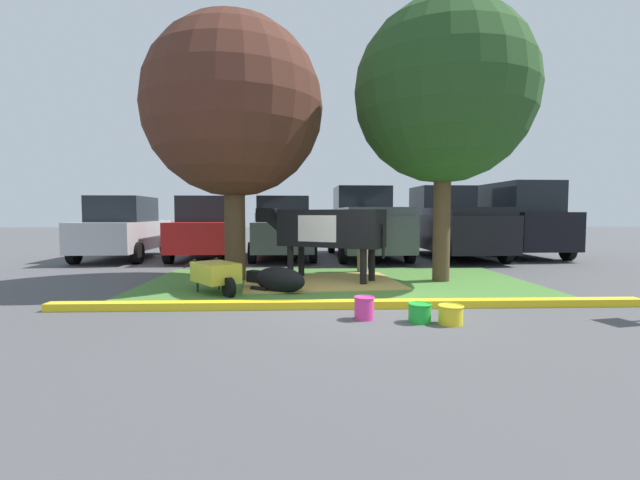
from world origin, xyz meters
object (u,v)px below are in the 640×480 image
object	(u,v)px
pickup_truck_black	(450,224)
suv_black	(515,219)
calf_lying	(278,280)
shade_tree_right	(444,94)
sedan_silver	(283,229)
hatchback_white	(124,229)
cow_holstein	(326,229)
bucket_pink	(364,307)
person_handler	(363,241)
shade_tree_left	(233,108)
bucket_yellow	(451,314)
wheelbarrow	(216,273)
sedan_red	(208,229)
pickup_truck_maroon	(366,224)
bucket_green	(420,312)

from	to	relation	value
pickup_truck_black	suv_black	size ratio (longest dim) A/B	1.17
calf_lying	suv_black	bearing A→B (deg)	40.43
shade_tree_right	sedan_silver	xyz separation A→B (m)	(-3.64, 5.02, -3.03)
calf_lying	sedan_silver	size ratio (longest dim) A/B	0.28
sedan_silver	hatchback_white	bearing A→B (deg)	179.57
cow_holstein	bucket_pink	distance (m)	3.58
person_handler	shade_tree_left	bearing A→B (deg)	-159.95
hatchback_white	bucket_yellow	bearing A→B (deg)	-47.91
shade_tree_right	bucket_yellow	bearing A→B (deg)	-105.92
wheelbarrow	bucket_pink	world-z (taller)	wheelbarrow
shade_tree_right	sedan_red	world-z (taller)	shade_tree_right
shade_tree_left	bucket_pink	xyz separation A→B (m)	(2.35, -3.64, -3.60)
sedan_red	pickup_truck_maroon	bearing A→B (deg)	2.21
shade_tree_left	person_handler	world-z (taller)	shade_tree_left
shade_tree_right	suv_black	size ratio (longest dim) A/B	1.27
wheelbarrow	bucket_pink	distance (m)	3.16
wheelbarrow	bucket_pink	bearing A→B (deg)	-39.00
wheelbarrow	calf_lying	bearing A→B (deg)	6.10
person_handler	pickup_truck_black	world-z (taller)	pickup_truck_black
calf_lying	cow_holstein	bearing A→B (deg)	53.77
calf_lying	pickup_truck_maroon	xyz separation A→B (m)	(2.59, 6.44, 0.88)
shade_tree_left	pickup_truck_black	bearing A→B (deg)	36.31
shade_tree_right	wheelbarrow	size ratio (longest dim) A/B	4.12
cow_holstein	calf_lying	bearing A→B (deg)	-126.23
hatchback_white	suv_black	xyz separation A→B (m)	(13.19, 0.47, 0.29)
cow_holstein	sedan_red	bearing A→B (deg)	126.26
pickup_truck_maroon	bucket_pink	bearing A→B (deg)	-98.42
pickup_truck_black	bucket_yellow	bearing A→B (deg)	-108.87
shade_tree_left	cow_holstein	bearing A→B (deg)	-6.24
bucket_yellow	sedan_silver	size ratio (longest dim) A/B	0.08
cow_holstein	person_handler	size ratio (longest dim) A/B	1.92
bucket_pink	pickup_truck_black	distance (m)	9.37
pickup_truck_black	shade_tree_right	bearing A→B (deg)	-110.87
bucket_yellow	shade_tree_left	bearing A→B (deg)	131.26
bucket_green	shade_tree_left	bearing A→B (deg)	128.74
bucket_pink	wheelbarrow	bearing A→B (deg)	141.00
sedan_red	calf_lying	bearing A→B (deg)	-67.08
wheelbarrow	bucket_pink	xyz separation A→B (m)	(2.45, -1.98, -0.22)
calf_lying	pickup_truck_maroon	bearing A→B (deg)	68.13
person_handler	sedan_silver	world-z (taller)	sedan_silver
bucket_yellow	shade_tree_right	bearing A→B (deg)	74.08
bucket_green	sedan_red	xyz separation A→B (m)	(-4.69, 8.55, 0.85)
shade_tree_left	bucket_yellow	bearing A→B (deg)	-48.74
sedan_red	bucket_green	bearing A→B (deg)	-61.23
hatchback_white	shade_tree_right	bearing A→B (deg)	-29.84
bucket_yellow	bucket_pink	bearing A→B (deg)	164.12
shade_tree_left	suv_black	bearing A→B (deg)	30.08
person_handler	hatchback_white	size ratio (longest dim) A/B	0.34
bucket_pink	sedan_silver	distance (m)	8.45
shade_tree_right	bucket_green	size ratio (longest dim) A/B	18.22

